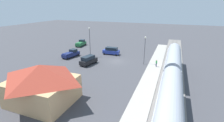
{
  "coord_description": "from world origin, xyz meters",
  "views": [
    {
      "loc": [
        -13.61,
        38.62,
        14.12
      ],
      "look_at": [
        0.14,
        2.92,
        1.0
      ],
      "focal_mm": 26.12,
      "sensor_mm": 36.0,
      "label": 1
    }
  ],
  "objects_px": {
    "light_pole_near_platform": "(145,47)",
    "suv_black": "(88,60)",
    "pickup_navy": "(71,54)",
    "pedestrian_on_platform": "(156,63)",
    "pickup_green": "(81,43)",
    "suv_blue": "(111,51)",
    "light_pole_lot_center": "(90,39)",
    "passenger_train": "(169,107)",
    "station_building": "(42,83)"
  },
  "relations": [
    {
      "from": "passenger_train",
      "to": "light_pole_near_platform",
      "type": "distance_m",
      "value": 22.54
    },
    {
      "from": "suv_black",
      "to": "pickup_green",
      "type": "xyz_separation_m",
      "value": [
        12.18,
        -16.54,
        -0.12
      ]
    },
    {
      "from": "passenger_train",
      "to": "suv_black",
      "type": "xyz_separation_m",
      "value": [
        19.76,
        -16.34,
        -1.71
      ]
    },
    {
      "from": "pedestrian_on_platform",
      "to": "light_pole_near_platform",
      "type": "relative_size",
      "value": 0.24
    },
    {
      "from": "suv_blue",
      "to": "pickup_navy",
      "type": "bearing_deg",
      "value": 34.11
    },
    {
      "from": "light_pole_lot_center",
      "to": "suv_black",
      "type": "bearing_deg",
      "value": 114.52
    },
    {
      "from": "light_pole_near_platform",
      "to": "light_pole_lot_center",
      "type": "bearing_deg",
      "value": -5.37
    },
    {
      "from": "suv_black",
      "to": "suv_blue",
      "type": "bearing_deg",
      "value": -101.84
    },
    {
      "from": "light_pole_lot_center",
      "to": "suv_blue",
      "type": "bearing_deg",
      "value": -144.73
    },
    {
      "from": "pickup_navy",
      "to": "pickup_green",
      "type": "distance_m",
      "value": 13.69
    },
    {
      "from": "passenger_train",
      "to": "suv_blue",
      "type": "distance_m",
      "value": 31.93
    },
    {
      "from": "station_building",
      "to": "light_pole_lot_center",
      "type": "relative_size",
      "value": 1.2
    },
    {
      "from": "suv_black",
      "to": "light_pole_lot_center",
      "type": "height_order",
      "value": "light_pole_lot_center"
    },
    {
      "from": "pickup_green",
      "to": "passenger_train",
      "type": "bearing_deg",
      "value": 134.17
    },
    {
      "from": "station_building",
      "to": "pickup_navy",
      "type": "xyz_separation_m",
      "value": [
        9.37,
        -20.86,
        -2.14
      ]
    },
    {
      "from": "station_building",
      "to": "pedestrian_on_platform",
      "type": "height_order",
      "value": "station_building"
    },
    {
      "from": "suv_black",
      "to": "light_pole_lot_center",
      "type": "relative_size",
      "value": 0.63
    },
    {
      "from": "pickup_navy",
      "to": "suv_black",
      "type": "xyz_separation_m",
      "value": [
        -7.61,
        3.63,
        0.12
      ]
    },
    {
      "from": "pickup_navy",
      "to": "light_pole_near_platform",
      "type": "distance_m",
      "value": 20.91
    },
    {
      "from": "suv_black",
      "to": "light_pole_near_platform",
      "type": "xyz_separation_m",
      "value": [
        -12.96,
        -5.09,
        3.34
      ]
    },
    {
      "from": "pedestrian_on_platform",
      "to": "suv_blue",
      "type": "bearing_deg",
      "value": -25.02
    },
    {
      "from": "pedestrian_on_platform",
      "to": "pickup_green",
      "type": "bearing_deg",
      "value": -24.37
    },
    {
      "from": "passenger_train",
      "to": "pedestrian_on_platform",
      "type": "xyz_separation_m",
      "value": [
        3.62,
        -20.04,
        -1.58
      ]
    },
    {
      "from": "passenger_train",
      "to": "suv_blue",
      "type": "height_order",
      "value": "passenger_train"
    },
    {
      "from": "suv_blue",
      "to": "light_pole_lot_center",
      "type": "bearing_deg",
      "value": 35.27
    },
    {
      "from": "pickup_navy",
      "to": "suv_black",
      "type": "bearing_deg",
      "value": 154.49
    },
    {
      "from": "pickup_navy",
      "to": "pickup_green",
      "type": "height_order",
      "value": "same"
    },
    {
      "from": "light_pole_near_platform",
      "to": "pickup_navy",
      "type": "bearing_deg",
      "value": 4.06
    },
    {
      "from": "passenger_train",
      "to": "pickup_green",
      "type": "relative_size",
      "value": 9.0
    },
    {
      "from": "pedestrian_on_platform",
      "to": "suv_blue",
      "type": "relative_size",
      "value": 0.34
    },
    {
      "from": "pedestrian_on_platform",
      "to": "light_pole_lot_center",
      "type": "height_order",
      "value": "light_pole_lot_center"
    },
    {
      "from": "pickup_navy",
      "to": "suv_black",
      "type": "height_order",
      "value": "suv_black"
    },
    {
      "from": "suv_black",
      "to": "light_pole_lot_center",
      "type": "xyz_separation_m",
      "value": [
        3.01,
        -6.59,
        4.0
      ]
    },
    {
      "from": "station_building",
      "to": "light_pole_near_platform",
      "type": "height_order",
      "value": "light_pole_near_platform"
    },
    {
      "from": "passenger_train",
      "to": "pickup_navy",
      "type": "height_order",
      "value": "passenger_train"
    },
    {
      "from": "pickup_navy",
      "to": "light_pole_lot_center",
      "type": "xyz_separation_m",
      "value": [
        -4.6,
        -2.96,
        4.12
      ]
    },
    {
      "from": "station_building",
      "to": "light_pole_lot_center",
      "type": "height_order",
      "value": "light_pole_lot_center"
    },
    {
      "from": "pickup_navy",
      "to": "light_pole_lot_center",
      "type": "relative_size",
      "value": 0.69
    },
    {
      "from": "passenger_train",
      "to": "suv_blue",
      "type": "bearing_deg",
      "value": -56.46
    },
    {
      "from": "station_building",
      "to": "pickup_navy",
      "type": "relative_size",
      "value": 1.74
    },
    {
      "from": "pedestrian_on_platform",
      "to": "suv_blue",
      "type": "height_order",
      "value": "suv_blue"
    },
    {
      "from": "station_building",
      "to": "suv_black",
      "type": "bearing_deg",
      "value": -84.16
    },
    {
      "from": "station_building",
      "to": "pickup_navy",
      "type": "bearing_deg",
      "value": -65.81
    },
    {
      "from": "station_building",
      "to": "pedestrian_on_platform",
      "type": "relative_size",
      "value": 5.77
    },
    {
      "from": "suv_blue",
      "to": "light_pole_lot_center",
      "type": "relative_size",
      "value": 0.6
    },
    {
      "from": "light_pole_near_platform",
      "to": "suv_black",
      "type": "bearing_deg",
      "value": 21.44
    },
    {
      "from": "suv_blue",
      "to": "pickup_green",
      "type": "distance_m",
      "value": 15.65
    },
    {
      "from": "station_building",
      "to": "light_pole_lot_center",
      "type": "distance_m",
      "value": 24.38
    },
    {
      "from": "suv_black",
      "to": "light_pole_near_platform",
      "type": "bearing_deg",
      "value": -158.56
    },
    {
      "from": "pedestrian_on_platform",
      "to": "pickup_green",
      "type": "relative_size",
      "value": 0.31
    }
  ]
}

